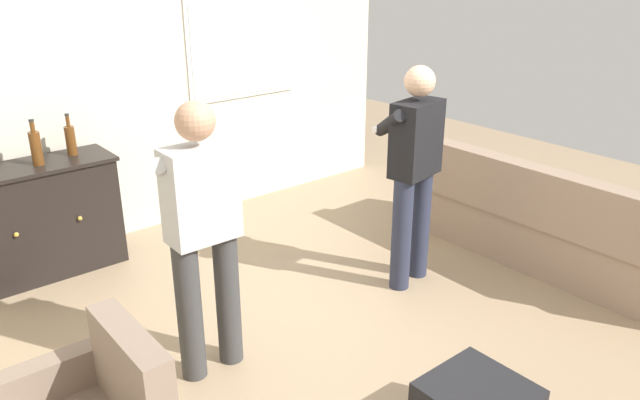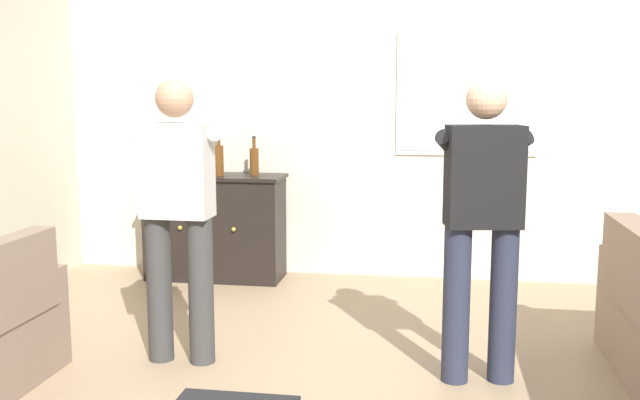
{
  "view_description": "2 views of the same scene",
  "coord_description": "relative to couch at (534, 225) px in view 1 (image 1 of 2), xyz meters",
  "views": [
    {
      "loc": [
        -2.35,
        -2.54,
        2.41
      ],
      "look_at": [
        0.01,
        0.31,
        0.93
      ],
      "focal_mm": 35.0,
      "sensor_mm": 36.0,
      "label": 1
    },
    {
      "loc": [
        0.68,
        -3.56,
        1.59
      ],
      "look_at": [
        0.03,
        0.44,
        0.99
      ],
      "focal_mm": 40.0,
      "sensor_mm": 36.0,
      "label": 2
    }
  ],
  "objects": [
    {
      "name": "bottle_liquor_amber",
      "position": [
        -2.81,
        2.43,
        0.7
      ],
      "size": [
        0.08,
        0.08,
        0.33
      ],
      "color": "#593314",
      "rests_on": "sideboard_cabinet"
    },
    {
      "name": "couch",
      "position": [
        0.0,
        0.0,
        0.0
      ],
      "size": [
        0.57,
        2.45,
        0.88
      ],
      "color": "gray",
      "rests_on": "ground"
    },
    {
      "name": "ground",
      "position": [
        -1.96,
        0.08,
        -0.33
      ],
      "size": [
        10.4,
        10.4,
        0.0
      ],
      "primitive_type": "plane",
      "color": "#9E8466"
    },
    {
      "name": "person_standing_right",
      "position": [
        -1.02,
        0.44,
        0.61
      ],
      "size": [
        0.55,
        0.5,
        1.68
      ],
      "color": "#282D42",
      "rests_on": "ground"
    },
    {
      "name": "bottle_wine_green",
      "position": [
        -3.1,
        2.34,
        0.72
      ],
      "size": [
        0.08,
        0.08,
        0.35
      ],
      "color": "#593314",
      "rests_on": "sideboard_cabinet"
    },
    {
      "name": "wall_back_with_window",
      "position": [
        -1.93,
        2.73,
        1.08
      ],
      "size": [
        5.2,
        0.15,
        2.8
      ],
      "color": "beige",
      "rests_on": "ground"
    },
    {
      "name": "person_standing_left",
      "position": [
        -2.76,
        0.46,
        0.61
      ],
      "size": [
        0.56,
        0.48,
        1.68
      ],
      "color": "#383838",
      "rests_on": "ground"
    },
    {
      "name": "sideboard_cabinet",
      "position": [
        -3.15,
        2.38,
        0.12
      ],
      "size": [
        1.21,
        0.49,
        0.91
      ],
      "color": "black",
      "rests_on": "ground"
    }
  ]
}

